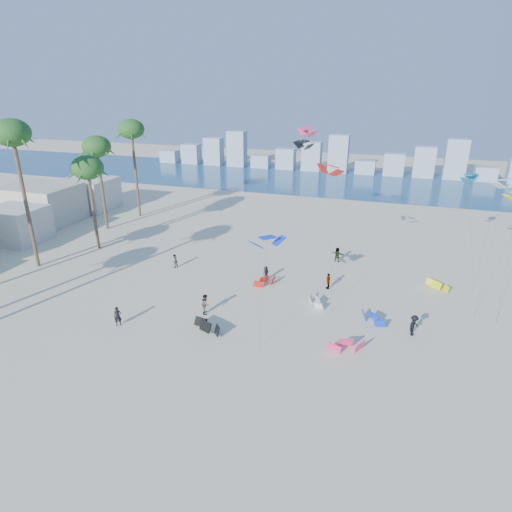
% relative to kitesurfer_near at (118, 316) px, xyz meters
% --- Properties ---
extents(ground, '(220.00, 220.00, 0.00)m').
position_rel_kitesurfer_near_xyz_m(ground, '(6.82, -7.60, -0.88)').
color(ground, beige).
rests_on(ground, ground).
extents(ocean, '(220.00, 220.00, 0.00)m').
position_rel_kitesurfer_near_xyz_m(ocean, '(6.82, 64.40, -0.88)').
color(ocean, navy).
rests_on(ocean, ground).
extents(kitesurfer_near, '(0.77, 0.71, 1.76)m').
position_rel_kitesurfer_near_xyz_m(kitesurfer_near, '(0.00, 0.00, 0.00)').
color(kitesurfer_near, black).
rests_on(kitesurfer_near, ground).
extents(kitesurfer_mid, '(0.96, 1.09, 1.89)m').
position_rel_kitesurfer_near_xyz_m(kitesurfer_mid, '(6.34, 4.29, 0.06)').
color(kitesurfer_mid, gray).
rests_on(kitesurfer_mid, ground).
extents(kitesurfers_far, '(37.28, 15.18, 1.90)m').
position_rel_kitesurfer_near_xyz_m(kitesurfers_far, '(17.39, 12.66, -0.01)').
color(kitesurfers_far, black).
rests_on(kitesurfers_far, ground).
extents(grounded_kites, '(21.97, 16.98, 0.96)m').
position_rel_kitesurfer_near_xyz_m(grounded_kites, '(16.18, 7.13, -0.44)').
color(grounded_kites, black).
rests_on(grounded_kites, ground).
extents(flying_kites, '(26.42, 30.67, 15.74)m').
position_rel_kitesurfer_near_xyz_m(flying_kites, '(19.65, 15.39, 10.65)').
color(flying_kites, '#0D36E6').
rests_on(flying_kites, ground).
extents(palm_row, '(9.43, 44.80, 16.25)m').
position_rel_kitesurfer_near_xyz_m(palm_row, '(-15.45, 8.55, 10.85)').
color(palm_row, brown).
rests_on(palm_row, ground).
extents(distant_skyline, '(85.00, 3.00, 8.40)m').
position_rel_kitesurfer_near_xyz_m(distant_skyline, '(5.63, 74.40, 2.21)').
color(distant_skyline, '#9EADBF').
rests_on(distant_skyline, ground).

